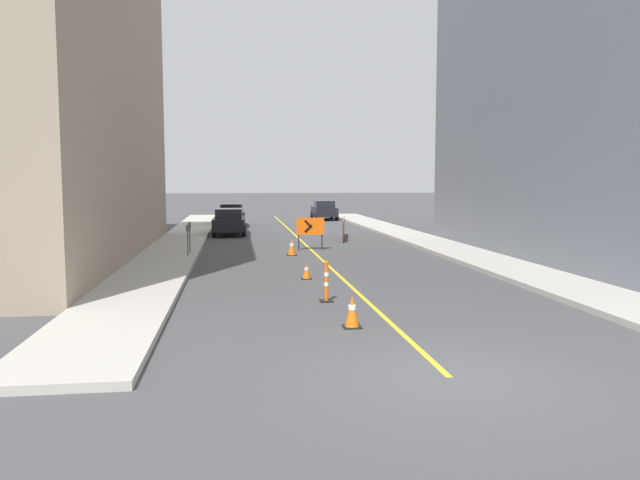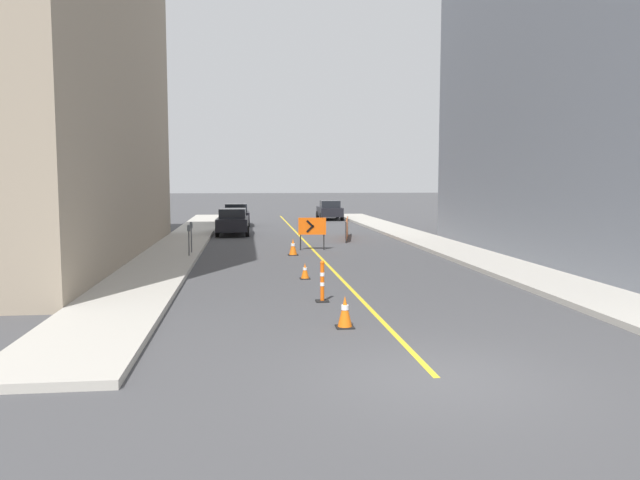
{
  "view_description": "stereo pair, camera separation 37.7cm",
  "coord_description": "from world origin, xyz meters",
  "px_view_note": "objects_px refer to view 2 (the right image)",
  "views": [
    {
      "loc": [
        -3.48,
        -9.7,
        3.26
      ],
      "look_at": [
        -0.33,
        13.66,
        1.0
      ],
      "focal_mm": 35.0,
      "sensor_mm": 36.0,
      "label": 1
    },
    {
      "loc": [
        -3.11,
        -9.75,
        3.26
      ],
      "look_at": [
        -0.33,
        13.66,
        1.0
      ],
      "focal_mm": 35.0,
      "sensor_mm": 36.0,
      "label": 2
    }
  ],
  "objects_px": {
    "parked_car_curb_far": "(330,210)",
    "arrow_barricade_primary": "(312,227)",
    "delineator_post_front": "(322,284)",
    "parking_meter_far_curb": "(191,231)",
    "traffic_cone_nearest": "(345,312)",
    "parked_car_curb_mid": "(236,215)",
    "traffic_cone_second": "(305,271)",
    "traffic_cone_third": "(293,247)",
    "parking_meter_near_curb": "(189,234)",
    "parked_car_curb_near": "(233,222)"
  },
  "relations": [
    {
      "from": "parked_car_curb_far",
      "to": "parking_meter_near_curb",
      "type": "height_order",
      "value": "parked_car_curb_far"
    },
    {
      "from": "delineator_post_front",
      "to": "parking_meter_near_curb",
      "type": "height_order",
      "value": "parking_meter_near_curb"
    },
    {
      "from": "traffic_cone_third",
      "to": "parking_meter_far_curb",
      "type": "relative_size",
      "value": 0.55
    },
    {
      "from": "traffic_cone_second",
      "to": "parked_car_curb_mid",
      "type": "height_order",
      "value": "parked_car_curb_mid"
    },
    {
      "from": "traffic_cone_third",
      "to": "parked_car_curb_mid",
      "type": "relative_size",
      "value": 0.17
    },
    {
      "from": "traffic_cone_second",
      "to": "arrow_barricade_primary",
      "type": "xyz_separation_m",
      "value": [
        1.15,
        8.54,
        0.81
      ]
    },
    {
      "from": "traffic_cone_nearest",
      "to": "arrow_barricade_primary",
      "type": "xyz_separation_m",
      "value": [
        0.91,
        15.47,
        0.72
      ]
    },
    {
      "from": "traffic_cone_nearest",
      "to": "traffic_cone_second",
      "type": "distance_m",
      "value": 6.93
    },
    {
      "from": "parked_car_curb_near",
      "to": "parked_car_curb_mid",
      "type": "bearing_deg",
      "value": 90.73
    },
    {
      "from": "parked_car_curb_far",
      "to": "parking_meter_near_curb",
      "type": "distance_m",
      "value": 26.88
    },
    {
      "from": "traffic_cone_second",
      "to": "traffic_cone_third",
      "type": "distance_m",
      "value": 6.6
    },
    {
      "from": "traffic_cone_second",
      "to": "parked_car_curb_far",
      "type": "distance_m",
      "value": 31.26
    },
    {
      "from": "parked_car_curb_near",
      "to": "parking_meter_near_curb",
      "type": "height_order",
      "value": "parked_car_curb_near"
    },
    {
      "from": "arrow_barricade_primary",
      "to": "parking_meter_near_curb",
      "type": "bearing_deg",
      "value": -146.02
    },
    {
      "from": "parked_car_curb_mid",
      "to": "parking_meter_far_curb",
      "type": "xyz_separation_m",
      "value": [
        -1.63,
        -17.94,
        0.3
      ]
    },
    {
      "from": "traffic_cone_second",
      "to": "parking_meter_far_curb",
      "type": "distance_m",
      "value": 8.08
    },
    {
      "from": "traffic_cone_third",
      "to": "parking_meter_near_curb",
      "type": "height_order",
      "value": "parking_meter_near_curb"
    },
    {
      "from": "arrow_barricade_primary",
      "to": "parked_car_curb_far",
      "type": "distance_m",
      "value": 22.64
    },
    {
      "from": "parked_car_curb_mid",
      "to": "parked_car_curb_far",
      "type": "distance_m",
      "value": 9.77
    },
    {
      "from": "arrow_barricade_primary",
      "to": "parked_car_curb_mid",
      "type": "bearing_deg",
      "value": 108.84
    },
    {
      "from": "delineator_post_front",
      "to": "parking_meter_far_curb",
      "type": "distance_m",
      "value": 11.6
    },
    {
      "from": "traffic_cone_nearest",
      "to": "parked_car_curb_far",
      "type": "relative_size",
      "value": 0.17
    },
    {
      "from": "arrow_barricade_primary",
      "to": "parked_car_curb_near",
      "type": "height_order",
      "value": "parked_car_curb_near"
    },
    {
      "from": "parked_car_curb_far",
      "to": "arrow_barricade_primary",
      "type": "bearing_deg",
      "value": -98.48
    },
    {
      "from": "parked_car_curb_near",
      "to": "parking_meter_far_curb",
      "type": "height_order",
      "value": "parked_car_curb_near"
    },
    {
      "from": "traffic_cone_nearest",
      "to": "parking_meter_near_curb",
      "type": "height_order",
      "value": "parking_meter_near_curb"
    },
    {
      "from": "parking_meter_far_curb",
      "to": "traffic_cone_second",
      "type": "bearing_deg",
      "value": -57.84
    },
    {
      "from": "parking_meter_near_curb",
      "to": "parking_meter_far_curb",
      "type": "height_order",
      "value": "parking_meter_far_curb"
    },
    {
      "from": "parked_car_curb_near",
      "to": "arrow_barricade_primary",
      "type": "bearing_deg",
      "value": -64.5
    },
    {
      "from": "parking_meter_near_curb",
      "to": "parked_car_curb_near",
      "type": "bearing_deg",
      "value": 82.29
    },
    {
      "from": "traffic_cone_nearest",
      "to": "arrow_barricade_primary",
      "type": "distance_m",
      "value": 15.51
    },
    {
      "from": "arrow_barricade_primary",
      "to": "parked_car_curb_mid",
      "type": "relative_size",
      "value": 0.35
    },
    {
      "from": "parked_car_curb_far",
      "to": "traffic_cone_second",
      "type": "bearing_deg",
      "value": -97.91
    },
    {
      "from": "traffic_cone_third",
      "to": "parked_car_curb_far",
      "type": "xyz_separation_m",
      "value": [
        4.87,
        24.26,
        0.44
      ]
    },
    {
      "from": "traffic_cone_nearest",
      "to": "parked_car_curb_far",
      "type": "xyz_separation_m",
      "value": [
        4.73,
        37.79,
        0.44
      ]
    },
    {
      "from": "traffic_cone_second",
      "to": "traffic_cone_third",
      "type": "xyz_separation_m",
      "value": [
        0.1,
        6.6,
        0.1
      ]
    },
    {
      "from": "traffic_cone_second",
      "to": "parking_meter_near_curb",
      "type": "height_order",
      "value": "parking_meter_near_curb"
    },
    {
      "from": "parked_car_curb_far",
      "to": "parking_meter_far_curb",
      "type": "bearing_deg",
      "value": -109.77
    },
    {
      "from": "parked_car_curb_mid",
      "to": "traffic_cone_third",
      "type": "bearing_deg",
      "value": -83.09
    },
    {
      "from": "traffic_cone_nearest",
      "to": "delineator_post_front",
      "type": "distance_m",
      "value": 3.01
    },
    {
      "from": "traffic_cone_nearest",
      "to": "traffic_cone_second",
      "type": "xyz_separation_m",
      "value": [
        -0.24,
        6.93,
        -0.1
      ]
    },
    {
      "from": "traffic_cone_third",
      "to": "parked_car_curb_mid",
      "type": "height_order",
      "value": "parked_car_curb_mid"
    },
    {
      "from": "traffic_cone_second",
      "to": "parked_car_curb_far",
      "type": "height_order",
      "value": "parked_car_curb_far"
    },
    {
      "from": "parked_car_curb_near",
      "to": "parked_car_curb_far",
      "type": "distance_m",
      "value": 15.74
    },
    {
      "from": "traffic_cone_second",
      "to": "delineator_post_front",
      "type": "distance_m",
      "value": 3.93
    },
    {
      "from": "arrow_barricade_primary",
      "to": "parked_car_curb_far",
      "type": "xyz_separation_m",
      "value": [
        3.82,
        22.32,
        -0.27
      ]
    },
    {
      "from": "parked_car_curb_near",
      "to": "traffic_cone_third",
      "type": "bearing_deg",
      "value": -73.76
    },
    {
      "from": "parked_car_curb_mid",
      "to": "parked_car_curb_far",
      "type": "xyz_separation_m",
      "value": [
        7.62,
        6.11,
        0.0
      ]
    },
    {
      "from": "traffic_cone_nearest",
      "to": "delineator_post_front",
      "type": "height_order",
      "value": "delineator_post_front"
    },
    {
      "from": "traffic_cone_nearest",
      "to": "parked_car_curb_far",
      "type": "distance_m",
      "value": 38.08
    }
  ]
}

